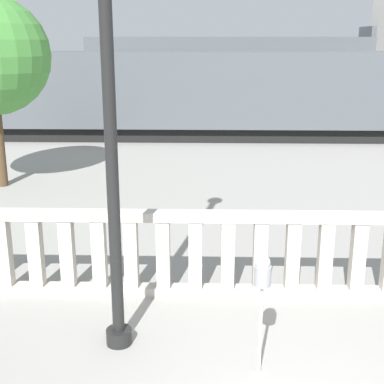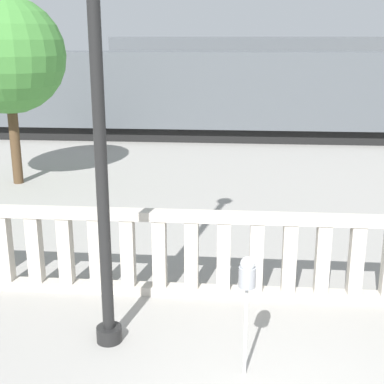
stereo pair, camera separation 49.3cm
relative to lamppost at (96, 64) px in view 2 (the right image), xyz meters
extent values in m
cube|color=#BCB5A8|center=(2.16, 1.39, -3.44)|extent=(17.56, 0.24, 0.14)
cube|color=#BCB5A8|center=(2.16, 1.39, -2.24)|extent=(17.56, 0.24, 0.14)
cube|color=#BCB5A8|center=(-1.96, 1.39, -2.84)|extent=(0.20, 0.20, 1.06)
cube|color=#BCB5A8|center=(-1.47, 1.39, -2.84)|extent=(0.20, 0.20, 1.06)
cube|color=#BCB5A8|center=(-0.99, 1.39, -2.84)|extent=(0.20, 0.20, 1.06)
cube|color=#BCB5A8|center=(-0.50, 1.39, -2.84)|extent=(0.20, 0.20, 1.06)
cube|color=#BCB5A8|center=(-0.02, 1.39, -2.84)|extent=(0.20, 0.20, 1.06)
cube|color=#BCB5A8|center=(0.47, 1.39, -2.84)|extent=(0.20, 0.20, 1.06)
cube|color=#BCB5A8|center=(0.95, 1.39, -2.84)|extent=(0.20, 0.20, 1.06)
cube|color=#BCB5A8|center=(1.44, 1.39, -2.84)|extent=(0.20, 0.20, 1.06)
cube|color=#BCB5A8|center=(1.92, 1.39, -2.84)|extent=(0.20, 0.20, 1.06)
cube|color=#BCB5A8|center=(2.40, 1.39, -2.84)|extent=(0.20, 0.20, 1.06)
cube|color=#BCB5A8|center=(2.89, 1.39, -2.84)|extent=(0.20, 0.20, 1.06)
cube|color=#BCB5A8|center=(3.37, 1.39, -2.84)|extent=(0.20, 0.20, 1.06)
cylinder|color=black|center=(0.00, 0.00, -3.41)|extent=(0.33, 0.33, 0.20)
cylinder|color=black|center=(0.00, 0.00, -0.41)|extent=(0.15, 0.15, 5.80)
cylinder|color=silver|center=(1.74, -0.56, -2.95)|extent=(0.04, 0.04, 1.12)
cylinder|color=gray|center=(1.74, -0.56, -2.28)|extent=(0.20, 0.20, 0.23)
sphere|color=#B2B7BC|center=(1.74, -0.56, -2.12)|extent=(0.17, 0.17, 0.17)
cube|color=black|center=(3.21, 15.05, -3.24)|extent=(28.63, 2.31, 0.55)
cube|color=#4C5156|center=(3.21, 15.05, -1.57)|extent=(29.21, 2.89, 2.78)
cube|color=black|center=(3.68, 27.59, -3.24)|extent=(19.22, 2.44, 0.55)
cube|color=#4C5156|center=(3.68, 27.59, -1.27)|extent=(19.61, 3.05, 3.37)
cylinder|color=#4C3823|center=(-4.34, 7.61, -2.38)|extent=(0.26, 0.26, 2.27)
sphere|color=#428438|center=(-4.34, 7.61, -0.12)|extent=(2.98, 2.98, 2.98)
camera|label=1|loc=(1.11, -6.07, 0.27)|focal=50.00mm
camera|label=2|loc=(1.60, -6.04, 0.27)|focal=50.00mm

